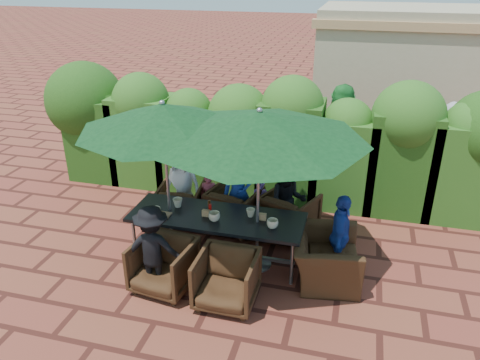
% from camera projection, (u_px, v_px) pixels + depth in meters
% --- Properties ---
extents(ground, '(80.00, 80.00, 0.00)m').
position_uv_depth(ground, '(232.00, 257.00, 7.30)').
color(ground, maroon).
rests_on(ground, ground).
extents(dining_table, '(2.61, 0.90, 0.75)m').
position_uv_depth(dining_table, '(217.00, 220.00, 6.99)').
color(dining_table, black).
rests_on(dining_table, ground).
extents(umbrella_left, '(2.46, 2.46, 2.46)m').
position_uv_depth(umbrella_left, '(163.00, 117.00, 6.52)').
color(umbrella_left, gray).
rests_on(umbrella_left, ground).
extents(umbrella_right, '(2.99, 2.99, 2.46)m').
position_uv_depth(umbrella_right, '(259.00, 126.00, 6.18)').
color(umbrella_right, gray).
rests_on(umbrella_right, ground).
extents(chair_far_left, '(0.81, 0.77, 0.76)m').
position_uv_depth(chair_far_left, '(181.00, 202.00, 8.15)').
color(chair_far_left, black).
rests_on(chair_far_left, ground).
extents(chair_far_mid, '(0.94, 0.91, 0.82)m').
position_uv_depth(chair_far_mid, '(234.00, 206.00, 7.96)').
color(chair_far_mid, black).
rests_on(chair_far_mid, ground).
extents(chair_far_right, '(1.02, 0.99, 0.82)m').
position_uv_depth(chair_far_right, '(290.00, 212.00, 7.77)').
color(chair_far_right, black).
rests_on(chair_far_right, ground).
extents(chair_near_left, '(0.87, 0.83, 0.81)m').
position_uv_depth(chair_near_left, '(164.00, 263.00, 6.46)').
color(chair_near_left, black).
rests_on(chair_near_left, ground).
extents(chair_near_right, '(0.78, 0.74, 0.80)m').
position_uv_depth(chair_near_right, '(227.00, 277.00, 6.16)').
color(chair_near_right, black).
rests_on(chair_near_right, ground).
extents(chair_end_right, '(0.84, 1.16, 0.93)m').
position_uv_depth(chair_end_right, '(326.00, 251.00, 6.61)').
color(chair_end_right, black).
rests_on(chair_end_right, ground).
extents(adult_far_left, '(0.70, 0.45, 1.35)m').
position_uv_depth(adult_far_left, '(183.00, 185.00, 8.10)').
color(adult_far_left, white).
rests_on(adult_far_left, ground).
extents(adult_far_mid, '(0.60, 0.54, 1.40)m').
position_uv_depth(adult_far_mid, '(239.00, 192.00, 7.78)').
color(adult_far_mid, navy).
rests_on(adult_far_mid, ground).
extents(adult_far_right, '(0.67, 0.48, 1.26)m').
position_uv_depth(adult_far_right, '(288.00, 201.00, 7.64)').
color(adult_far_right, black).
rests_on(adult_far_right, ground).
extents(adult_near_left, '(0.87, 0.52, 1.28)m').
position_uv_depth(adult_near_left, '(153.00, 249.00, 6.36)').
color(adult_near_left, black).
rests_on(adult_near_left, ground).
extents(adult_end_right, '(0.38, 0.75, 1.27)m').
position_uv_depth(adult_end_right, '(340.00, 236.00, 6.66)').
color(adult_end_right, navy).
rests_on(adult_end_right, ground).
extents(child_left, '(0.38, 0.33, 0.92)m').
position_uv_depth(child_left, '(209.00, 198.00, 8.13)').
color(child_left, '#DB4D63').
rests_on(child_left, ground).
extents(child_right, '(0.36, 0.31, 0.87)m').
position_uv_depth(child_right, '(260.00, 204.00, 7.99)').
color(child_right, '#8251B1').
rests_on(child_right, ground).
extents(pedestrian_a, '(1.80, 0.76, 1.88)m').
position_uv_depth(pedestrian_a, '(341.00, 126.00, 10.20)').
color(pedestrian_a, '#248433').
rests_on(pedestrian_a, ground).
extents(pedestrian_b, '(0.82, 0.52, 1.67)m').
position_uv_depth(pedestrian_b, '(386.00, 132.00, 10.17)').
color(pedestrian_b, '#DB4D63').
rests_on(pedestrian_b, ground).
extents(pedestrian_c, '(1.05, 1.07, 1.61)m').
position_uv_depth(pedestrian_c, '(450.00, 140.00, 9.80)').
color(pedestrian_c, '#9C9BA4').
rests_on(pedestrian_c, ground).
extents(cup_a, '(0.15, 0.15, 0.12)m').
position_uv_depth(cup_a, '(156.00, 211.00, 6.96)').
color(cup_a, beige).
rests_on(cup_a, dining_table).
extents(cup_b, '(0.15, 0.15, 0.14)m').
position_uv_depth(cup_b, '(178.00, 203.00, 7.19)').
color(cup_b, beige).
rests_on(cup_b, dining_table).
extents(cup_c, '(0.17, 0.17, 0.14)m').
position_uv_depth(cup_c, '(214.00, 217.00, 6.80)').
color(cup_c, beige).
rests_on(cup_c, dining_table).
extents(cup_d, '(0.13, 0.13, 0.13)m').
position_uv_depth(cup_d, '(250.00, 213.00, 6.92)').
color(cup_d, beige).
rests_on(cup_d, dining_table).
extents(cup_e, '(0.17, 0.17, 0.13)m').
position_uv_depth(cup_e, '(272.00, 224.00, 6.62)').
color(cup_e, beige).
rests_on(cup_e, dining_table).
extents(ketchup_bottle, '(0.04, 0.04, 0.17)m').
position_uv_depth(ketchup_bottle, '(210.00, 209.00, 6.96)').
color(ketchup_bottle, '#B20C0A').
rests_on(ketchup_bottle, dining_table).
extents(sauce_bottle, '(0.04, 0.04, 0.17)m').
position_uv_depth(sauce_bottle, '(209.00, 205.00, 7.08)').
color(sauce_bottle, '#4C230C').
rests_on(sauce_bottle, dining_table).
extents(serving_tray, '(0.35, 0.25, 0.02)m').
position_uv_depth(serving_tray, '(158.00, 215.00, 6.95)').
color(serving_tray, '#9B6C4B').
rests_on(serving_tray, dining_table).
extents(number_block_left, '(0.12, 0.06, 0.10)m').
position_uv_depth(number_block_left, '(206.00, 213.00, 6.93)').
color(number_block_left, tan).
rests_on(number_block_left, dining_table).
extents(number_block_right, '(0.12, 0.06, 0.10)m').
position_uv_depth(number_block_right, '(262.00, 217.00, 6.83)').
color(number_block_right, tan).
rests_on(number_block_right, dining_table).
extents(hedge_wall, '(9.10, 1.60, 2.41)m').
position_uv_depth(hedge_wall, '(258.00, 132.00, 8.82)').
color(hedge_wall, '#16350E').
rests_on(hedge_wall, ground).
extents(building, '(6.20, 3.08, 3.20)m').
position_uv_depth(building, '(437.00, 74.00, 11.94)').
color(building, tan).
rests_on(building, ground).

